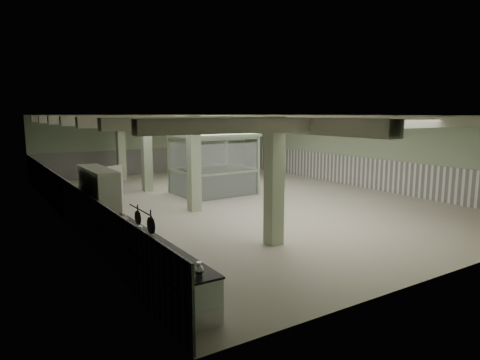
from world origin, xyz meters
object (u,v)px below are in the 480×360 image
prep_counter (146,262)px  walkin_cooler (100,207)px  guard_booth (213,154)px  filing_cabinet (239,176)px

prep_counter → walkin_cooler: size_ratio=2.25×
walkin_cooler → guard_booth: guard_booth is taller
prep_counter → walkin_cooler: 3.39m
prep_counter → walkin_cooler: walkin_cooler is taller
walkin_cooler → filing_cabinet: walkin_cooler is taller
walkin_cooler → prep_counter: bearing=-88.6°
prep_counter → filing_cabinet: size_ratio=4.49×
guard_booth → filing_cabinet: bearing=16.4°
walkin_cooler → guard_booth: bearing=38.4°
guard_booth → filing_cabinet: (1.79, 0.59, -1.26)m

